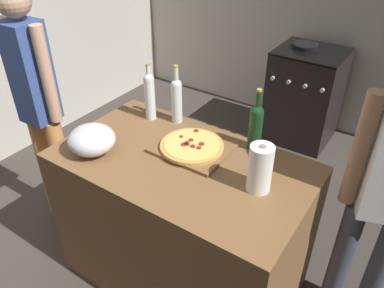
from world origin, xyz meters
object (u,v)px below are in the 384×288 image
at_px(paper_towel_roll, 260,168).
at_px(wine_bottle_clear, 256,125).
at_px(wine_bottle_dark, 177,98).
at_px(mixing_bowl, 92,140).
at_px(person_in_stripes, 38,100).
at_px(stove, 304,96).
at_px(pizza, 192,146).
at_px(wine_bottle_amber, 150,94).

distance_m(paper_towel_roll, wine_bottle_clear, 0.35).
bearing_deg(wine_bottle_dark, wine_bottle_clear, -0.34).
xyz_separation_m(mixing_bowl, person_in_stripes, (-0.65, 0.15, -0.02)).
bearing_deg(wine_bottle_clear, person_in_stripes, -164.71).
distance_m(wine_bottle_dark, stove, 1.84).
bearing_deg(person_in_stripes, wine_bottle_dark, 24.13).
bearing_deg(mixing_bowl, person_in_stripes, 166.94).
bearing_deg(mixing_bowl, paper_towel_roll, 14.16).
bearing_deg(stove, wine_bottle_dark, -98.46).
xyz_separation_m(pizza, person_in_stripes, (-1.09, -0.16, 0.03)).
height_order(pizza, person_in_stripes, person_in_stripes).
xyz_separation_m(wine_bottle_dark, stove, (0.26, 1.72, -0.62)).
distance_m(stove, person_in_stripes, 2.42).
xyz_separation_m(paper_towel_roll, person_in_stripes, (-1.53, -0.07, -0.06)).
xyz_separation_m(pizza, stove, (0.00, 1.93, -0.50)).
xyz_separation_m(wine_bottle_dark, wine_bottle_clear, (0.52, -0.00, -0.01)).
xyz_separation_m(wine_bottle_dark, person_in_stripes, (-0.83, -0.37, -0.09)).
relative_size(wine_bottle_clear, stove, 0.37).
relative_size(wine_bottle_dark, stove, 0.38).
height_order(pizza, stove, pizza).
bearing_deg(stove, wine_bottle_amber, -103.06).
bearing_deg(paper_towel_roll, wine_bottle_dark, 156.30).
distance_m(pizza, wine_bottle_amber, 0.46).
height_order(mixing_bowl, person_in_stripes, person_in_stripes).
bearing_deg(wine_bottle_amber, wine_bottle_dark, 21.04).
bearing_deg(paper_towel_roll, mixing_bowl, -165.84).
relative_size(pizza, paper_towel_roll, 1.42).
distance_m(paper_towel_roll, wine_bottle_amber, 0.89).
bearing_deg(wine_bottle_dark, pizza, -40.03).
relative_size(wine_bottle_amber, stove, 0.38).
xyz_separation_m(pizza, mixing_bowl, (-0.43, -0.31, 0.05)).
height_order(wine_bottle_dark, stove, wine_bottle_dark).
bearing_deg(wine_bottle_clear, wine_bottle_amber, -175.17).
xyz_separation_m(pizza, wine_bottle_amber, (-0.41, 0.15, 0.13)).
height_order(paper_towel_roll, person_in_stripes, person_in_stripes).
bearing_deg(paper_towel_roll, wine_bottle_clear, 119.87).
relative_size(pizza, mixing_bowl, 1.37).
bearing_deg(stove, wine_bottle_clear, -81.19).
bearing_deg(pizza, person_in_stripes, -171.59).
distance_m(wine_bottle_dark, person_in_stripes, 0.92).
distance_m(wine_bottle_amber, wine_bottle_clear, 0.68).
bearing_deg(pizza, wine_bottle_clear, 38.07).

